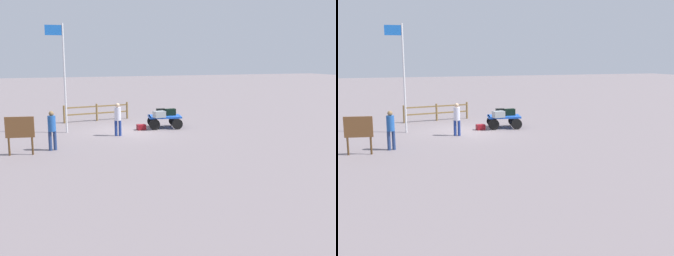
{
  "view_description": "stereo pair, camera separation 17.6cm",
  "coord_description": "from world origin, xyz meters",
  "views": [
    {
      "loc": [
        5.1,
        20.41,
        3.88
      ],
      "look_at": [
        -0.01,
        6.0,
        1.16
      ],
      "focal_mm": 42.63,
      "sensor_mm": 36.0,
      "label": 1
    },
    {
      "loc": [
        4.93,
        20.46,
        3.88
      ],
      "look_at": [
        -0.01,
        6.0,
        1.16
      ],
      "focal_mm": 42.63,
      "sensor_mm": 36.0,
      "label": 2
    }
  ],
  "objects": [
    {
      "name": "flagpole",
      "position": [
        3.33,
        -0.59,
        3.21
      ],
      "size": [
        0.9,
        0.1,
        5.55
      ],
      "color": "silver",
      "rests_on": "ground"
    },
    {
      "name": "luggage_cart",
      "position": [
        -2.01,
        -0.28,
        0.49
      ],
      "size": [
        2.05,
        1.65,
        0.68
      ],
      "color": "blue",
      "rests_on": "ground"
    },
    {
      "name": "suitcase_dark",
      "position": [
        -1.54,
        0.29,
        0.86
      ],
      "size": [
        0.68,
        0.5,
        0.35
      ],
      "color": "gray",
      "rests_on": "luggage_cart"
    },
    {
      "name": "wooden_fence",
      "position": [
        1.11,
        -4.0,
        0.61
      ],
      "size": [
        4.08,
        0.68,
        1.06
      ],
      "color": "brown",
      "rests_on": "ground"
    },
    {
      "name": "ground_plane",
      "position": [
        0.0,
        0.0,
        0.0
      ],
      "size": [
        120.0,
        120.0,
        0.0
      ],
      "primitive_type": "plane",
      "color": "slate"
    },
    {
      "name": "suitcase_grey",
      "position": [
        -0.63,
        -0.08,
        0.15
      ],
      "size": [
        0.48,
        0.38,
        0.3
      ],
      "color": "maroon",
      "rests_on": "ground"
    },
    {
      "name": "suitcase_maroon",
      "position": [
        -1.98,
        -0.81,
        0.85
      ],
      "size": [
        0.52,
        0.39,
        0.33
      ],
      "color": "black",
      "rests_on": "luggage_cart"
    },
    {
      "name": "worker_trailing",
      "position": [
        4.2,
        3.3,
        0.96
      ],
      "size": [
        0.37,
        0.37,
        1.68
      ],
      "color": "navy",
      "rests_on": "ground"
    },
    {
      "name": "signboard",
      "position": [
        5.45,
        3.76,
        1.03
      ],
      "size": [
        1.11,
        0.26,
        1.56
      ],
      "color": "#4C3319",
      "rests_on": "ground"
    },
    {
      "name": "worker_lead",
      "position": [
        0.91,
        1.13,
        0.94
      ],
      "size": [
        0.39,
        0.39,
        1.65
      ],
      "color": "navy",
      "rests_on": "ground"
    },
    {
      "name": "suitcase_navy",
      "position": [
        -2.36,
        -0.26,
        0.87
      ],
      "size": [
        0.59,
        0.32,
        0.37
      ],
      "color": "black",
      "rests_on": "luggage_cart"
    }
  ]
}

